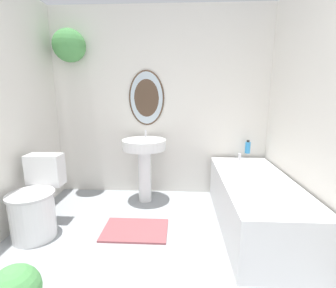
% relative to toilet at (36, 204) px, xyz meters
% --- Properties ---
extents(wall_back, '(2.89, 0.39, 2.40)m').
position_rel_toilet_xyz_m(wall_back, '(0.97, 1.10, 0.99)').
color(wall_back, silver).
rests_on(wall_back, ground_plane).
extents(toilet, '(0.42, 0.58, 0.74)m').
position_rel_toilet_xyz_m(toilet, '(0.00, 0.00, 0.00)').
color(toilet, white).
rests_on(toilet, ground_plane).
extents(pedestal_sink, '(0.53, 0.53, 0.89)m').
position_rel_toilet_xyz_m(pedestal_sink, '(0.94, 0.79, 0.29)').
color(pedestal_sink, white).
rests_on(pedestal_sink, ground_plane).
extents(bathtub, '(0.69, 1.63, 0.59)m').
position_rel_toilet_xyz_m(bathtub, '(2.13, 0.23, -0.03)').
color(bathtub, silver).
rests_on(bathtub, ground_plane).
extents(shampoo_bottle, '(0.07, 0.07, 0.17)m').
position_rel_toilet_xyz_m(shampoo_bottle, '(2.24, 0.98, 0.36)').
color(shampoo_bottle, '#2D84C6').
rests_on(shampoo_bottle, bathtub).
extents(bath_mat, '(0.64, 0.43, 0.02)m').
position_rel_toilet_xyz_m(bath_mat, '(0.94, 0.08, -0.29)').
color(bath_mat, '#934C51').
rests_on(bath_mat, ground_plane).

